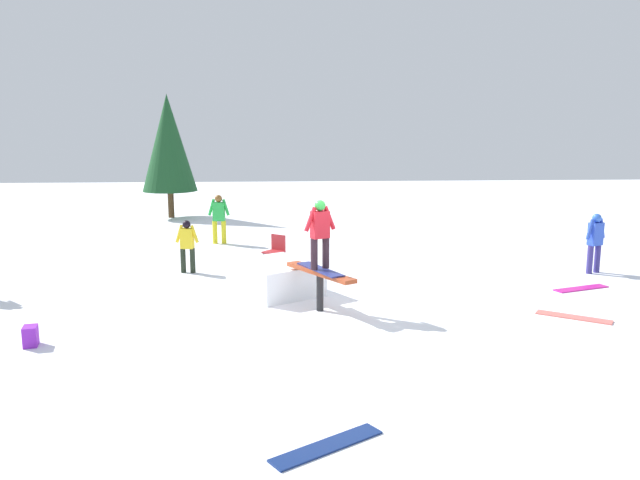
{
  "coord_description": "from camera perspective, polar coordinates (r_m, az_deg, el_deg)",
  "views": [
    {
      "loc": [
        11.86,
        -0.75,
        3.57
      ],
      "look_at": [
        0.0,
        0.0,
        1.42
      ],
      "focal_mm": 35.0,
      "sensor_mm": 36.0,
      "label": 1
    }
  ],
  "objects": [
    {
      "name": "loose_snowboard_magenta",
      "position": [
        15.21,
        22.76,
        -4.1
      ],
      "size": [
        0.71,
        1.39,
        0.02
      ],
      "primitive_type": "cube",
      "rotation": [
        0.0,
        0.0,
        1.9
      ],
      "color": "#CA1B8D",
      "rests_on": "ground"
    },
    {
      "name": "loose_snowboard_navy",
      "position": [
        7.44,
        0.67,
        -18.32
      ],
      "size": [
        1.02,
        1.36,
        0.02
      ],
      "primitive_type": "cube",
      "rotation": [
        0.0,
        0.0,
        2.15
      ],
      "color": "navy",
      "rests_on": "ground"
    },
    {
      "name": "main_rider_on_rail",
      "position": [
        12.07,
        -0.0,
        0.38
      ],
      "size": [
        1.4,
        0.87,
        1.38
      ],
      "rotation": [
        0.0,
        0.0,
        0.45
      ],
      "color": "navy",
      "rests_on": "rail_feature"
    },
    {
      "name": "loose_snowboard_coral",
      "position": [
        12.9,
        22.17,
        -6.55
      ],
      "size": [
        1.02,
        1.27,
        0.02
      ],
      "primitive_type": "cube",
      "rotation": [
        0.0,
        0.0,
        4.1
      ],
      "color": "#E36A60",
      "rests_on": "ground"
    },
    {
      "name": "backpack_on_snow",
      "position": [
        11.48,
        -24.95,
        -7.97
      ],
      "size": [
        0.34,
        0.28,
        0.34
      ],
      "primitive_type": "cube",
      "rotation": [
        0.0,
        0.0,
        3.36
      ],
      "color": "purple",
      "rests_on": "ground"
    },
    {
      "name": "bystander_green",
      "position": [
        19.58,
        -9.23,
        2.15
      ],
      "size": [
        0.25,
        0.68,
        1.53
      ],
      "rotation": [
        0.0,
        0.0,
        1.49
      ],
      "color": "gold",
      "rests_on": "ground"
    },
    {
      "name": "bystander_blue",
      "position": [
        16.82,
        23.85,
        0.01
      ],
      "size": [
        0.35,
        0.63,
        1.49
      ],
      "rotation": [
        0.0,
        0.0,
        5.14
      ],
      "color": "navy",
      "rests_on": "ground"
    },
    {
      "name": "folding_chair",
      "position": [
        15.89,
        -4.15,
        -1.24
      ],
      "size": [
        0.62,
        0.62,
        0.88
      ],
      "rotation": [
        0.0,
        0.0,
        0.89
      ],
      "color": "#3F3F44",
      "rests_on": "ground"
    },
    {
      "name": "bystander_yellow",
      "position": [
        15.77,
        -12.04,
        -0.32
      ],
      "size": [
        0.24,
        0.6,
        1.32
      ],
      "rotation": [
        0.0,
        0.0,
        1.4
      ],
      "color": "black",
      "rests_on": "ground"
    },
    {
      "name": "ground_plane",
      "position": [
        12.41,
        -0.0,
        -6.47
      ],
      "size": [
        60.0,
        60.0,
        0.0
      ],
      "primitive_type": "plane",
      "color": "white"
    },
    {
      "name": "snow_kicker_ramp",
      "position": [
        13.69,
        -4.09,
        -3.44
      ],
      "size": [
        2.32,
        2.22,
        0.67
      ],
      "primitive_type": "cube",
      "rotation": [
        0.0,
        0.0,
        0.55
      ],
      "color": "white",
      "rests_on": "ground"
    },
    {
      "name": "pine_tree_near",
      "position": [
        25.59,
        -13.7,
        8.61
      ],
      "size": [
        2.15,
        2.15,
        4.88
      ],
      "color": "#4C331E",
      "rests_on": "ground"
    },
    {
      "name": "rail_feature",
      "position": [
        12.23,
        -0.0,
        -3.42
      ],
      "size": [
        1.84,
        1.29,
        0.82
      ],
      "rotation": [
        0.0,
        0.0,
        0.55
      ],
      "color": "black",
      "rests_on": "ground"
    }
  ]
}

